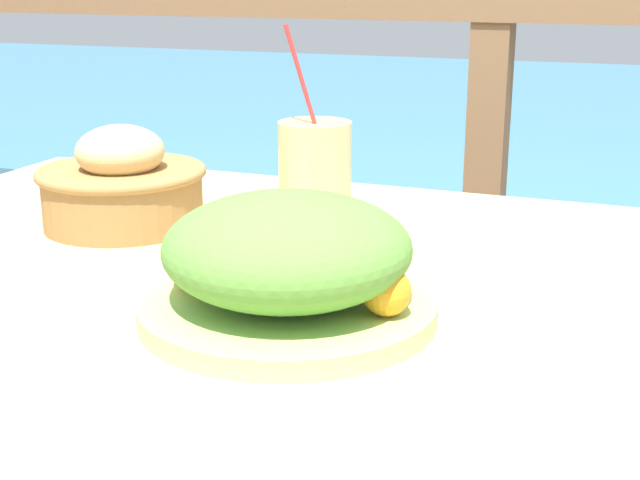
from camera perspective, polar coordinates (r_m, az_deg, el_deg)
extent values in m
cube|color=tan|center=(0.86, -0.96, -5.02)|extent=(1.29, 0.95, 0.04)
cube|color=tan|center=(1.61, -14.85, -8.66)|extent=(0.06, 0.06, 0.67)
cube|color=brown|center=(1.76, 10.24, -1.64)|extent=(0.07, 0.07, 0.93)
cube|color=teal|center=(4.23, 16.80, 5.28)|extent=(12.00, 4.00, 0.43)
cylinder|color=white|center=(0.76, -2.05, -5.75)|extent=(0.30, 0.30, 0.02)
cylinder|color=#A8C66B|center=(0.75, -2.06, -4.41)|extent=(0.25, 0.25, 0.02)
ellipsoid|color=#568E38|center=(0.73, -2.11, -0.52)|extent=(0.21, 0.21, 0.09)
sphere|color=orange|center=(0.71, 4.28, -3.31)|extent=(0.04, 0.04, 0.04)
sphere|color=orange|center=(0.78, -8.15, -1.59)|extent=(0.04, 0.04, 0.04)
cylinder|color=#DBCC7F|center=(1.03, -0.33, 3.79)|extent=(0.08, 0.08, 0.14)
cylinder|color=red|center=(1.00, -0.38, 7.59)|extent=(0.07, 0.02, 0.21)
cylinder|color=olive|center=(1.12, -12.49, 2.69)|extent=(0.19, 0.19, 0.07)
torus|color=olive|center=(1.11, -12.59, 4.27)|extent=(0.21, 0.21, 0.01)
ellipsoid|color=#DBB77A|center=(1.10, -12.68, 5.55)|extent=(0.11, 0.11, 0.06)
cube|color=silver|center=(0.73, 14.99, -7.78)|extent=(0.02, 0.18, 0.00)
cube|color=silver|center=(0.69, 16.99, -9.76)|extent=(0.02, 0.18, 0.00)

